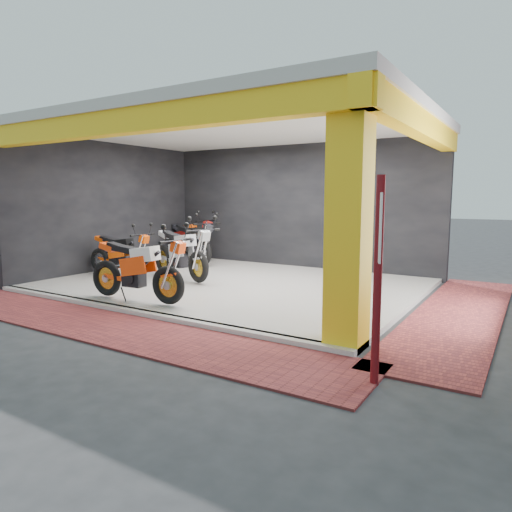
% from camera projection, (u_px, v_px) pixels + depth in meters
% --- Properties ---
extents(ground, '(80.00, 80.00, 0.00)m').
position_uv_depth(ground, '(175.00, 304.00, 8.84)').
color(ground, '#2D2D30').
rests_on(ground, ground).
extents(showroom_floor, '(8.00, 6.00, 0.10)m').
position_uv_depth(showroom_floor, '(234.00, 284.00, 10.52)').
color(showroom_floor, white).
rests_on(showroom_floor, ground).
extents(showroom_ceiling, '(8.40, 6.40, 0.20)m').
position_uv_depth(showroom_ceiling, '(233.00, 126.00, 10.06)').
color(showroom_ceiling, beige).
rests_on(showroom_ceiling, corner_column).
extents(back_wall, '(8.20, 0.20, 3.50)m').
position_uv_depth(back_wall, '(296.00, 208.00, 12.91)').
color(back_wall, black).
rests_on(back_wall, ground).
extents(left_wall, '(0.20, 6.20, 3.50)m').
position_uv_depth(left_wall, '(110.00, 208.00, 12.44)').
color(left_wall, black).
rests_on(left_wall, ground).
extents(corner_column, '(0.50, 0.50, 3.50)m').
position_uv_depth(corner_column, '(349.00, 220.00, 6.02)').
color(corner_column, yellow).
rests_on(corner_column, ground).
extents(header_beam_front, '(8.40, 0.30, 0.40)m').
position_uv_depth(header_beam_front, '(130.00, 121.00, 7.57)').
color(header_beam_front, yellow).
rests_on(header_beam_front, corner_column).
extents(header_beam_right, '(0.30, 6.40, 0.40)m').
position_uv_depth(header_beam_right, '(420.00, 126.00, 8.01)').
color(header_beam_right, yellow).
rests_on(header_beam_right, corner_column).
extents(floor_kerb, '(8.00, 0.20, 0.10)m').
position_uv_depth(floor_kerb, '(136.00, 312.00, 7.97)').
color(floor_kerb, white).
rests_on(floor_kerb, ground).
extents(paver_front, '(9.00, 1.40, 0.03)m').
position_uv_depth(paver_front, '(100.00, 325.00, 7.32)').
color(paver_front, '#993432').
rests_on(paver_front, ground).
extents(paver_right, '(1.40, 7.00, 0.03)m').
position_uv_depth(paver_right, '(459.00, 314.00, 8.01)').
color(paver_right, '#993432').
rests_on(paver_right, ground).
extents(signpost, '(0.14, 0.30, 2.29)m').
position_uv_depth(signpost, '(378.00, 273.00, 4.86)').
color(signpost, '#610E12').
rests_on(signpost, ground).
extents(moto_hero, '(2.39, 1.01, 1.43)m').
position_uv_depth(moto_hero, '(168.00, 267.00, 8.16)').
color(moto_hero, '#FF410A').
rests_on(moto_hero, showroom_floor).
extents(moto_row_a, '(2.57, 1.59, 1.48)m').
position_uv_depth(moto_row_a, '(198.00, 251.00, 10.23)').
color(moto_row_a, '#999CA0').
rests_on(moto_row_a, showroom_floor).
extents(moto_row_b, '(2.10, 0.82, 1.28)m').
position_uv_depth(moto_row_b, '(138.00, 252.00, 10.98)').
color(moto_row_b, '#DD4709').
rests_on(moto_row_b, showroom_floor).
extents(moto_row_c, '(2.47, 1.00, 1.49)m').
position_uv_depth(moto_row_c, '(201.00, 237.00, 13.92)').
color(moto_row_c, red).
rests_on(moto_row_c, showroom_floor).
extents(moto_row_d, '(2.54, 1.63, 1.45)m').
position_uv_depth(moto_row_d, '(203.00, 241.00, 12.89)').
color(moto_row_d, black).
rests_on(moto_row_d, showroom_floor).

